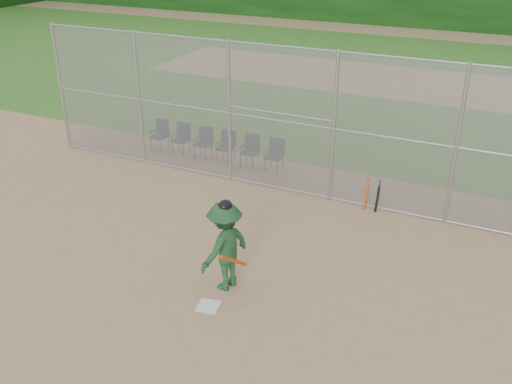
% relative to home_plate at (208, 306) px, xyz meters
% --- Properties ---
extents(ground, '(100.00, 100.00, 0.00)m').
position_rel_home_plate_xyz_m(ground, '(-0.39, 0.48, -0.01)').
color(ground, tan).
rests_on(ground, ground).
extents(grass_strip, '(100.00, 100.00, 0.00)m').
position_rel_home_plate_xyz_m(grass_strip, '(-0.39, 18.48, -0.00)').
color(grass_strip, '#30671E').
rests_on(grass_strip, ground).
extents(dirt_patch_far, '(24.00, 24.00, 0.00)m').
position_rel_home_plate_xyz_m(dirt_patch_far, '(-0.39, 18.48, -0.00)').
color(dirt_patch_far, tan).
rests_on(dirt_patch_far, ground).
extents(backstop_fence, '(16.09, 0.09, 4.00)m').
position_rel_home_plate_xyz_m(backstop_fence, '(-0.39, 5.48, 2.06)').
color(backstop_fence, gray).
rests_on(backstop_fence, ground).
extents(home_plate, '(0.50, 0.50, 0.02)m').
position_rel_home_plate_xyz_m(home_plate, '(0.00, 0.00, 0.00)').
color(home_plate, silver).
rests_on(home_plate, ground).
extents(batter_at_plate, '(1.03, 1.44, 1.99)m').
position_rel_home_plate_xyz_m(batter_at_plate, '(-0.01, 0.76, 0.95)').
color(batter_at_plate, '#1C4725').
rests_on(batter_at_plate, ground).
extents(spare_bats, '(0.36, 0.32, 0.83)m').
position_rel_home_plate_xyz_m(spare_bats, '(1.76, 5.42, 0.41)').
color(spare_bats, '#D84C14').
rests_on(spare_bats, ground).
extents(chair_0, '(0.54, 0.52, 0.96)m').
position_rel_home_plate_xyz_m(chair_0, '(-5.57, 6.59, 0.47)').
color(chair_0, '#0E1936').
rests_on(chair_0, ground).
extents(chair_1, '(0.54, 0.52, 0.96)m').
position_rel_home_plate_xyz_m(chair_1, '(-4.76, 6.59, 0.47)').
color(chair_1, '#0E1936').
rests_on(chair_1, ground).
extents(chair_2, '(0.54, 0.52, 0.96)m').
position_rel_home_plate_xyz_m(chair_2, '(-3.95, 6.59, 0.47)').
color(chair_2, '#0E1936').
rests_on(chair_2, ground).
extents(chair_3, '(0.54, 0.52, 0.96)m').
position_rel_home_plate_xyz_m(chair_3, '(-3.14, 6.59, 0.47)').
color(chair_3, '#0E1936').
rests_on(chair_3, ground).
extents(chair_4, '(0.54, 0.52, 0.96)m').
position_rel_home_plate_xyz_m(chair_4, '(-2.33, 6.59, 0.47)').
color(chair_4, '#0E1936').
rests_on(chair_4, ground).
extents(chair_5, '(0.54, 0.52, 0.96)m').
position_rel_home_plate_xyz_m(chair_5, '(-1.52, 6.59, 0.47)').
color(chair_5, '#0E1936').
rests_on(chair_5, ground).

